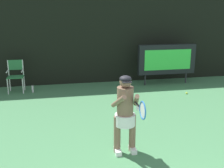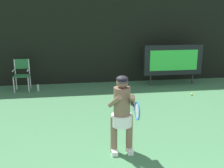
% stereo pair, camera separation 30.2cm
% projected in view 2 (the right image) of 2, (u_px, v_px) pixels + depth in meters
% --- Properties ---
extents(backdrop_screen, '(18.00, 0.12, 3.66)m').
position_uv_depth(backdrop_screen, '(95.00, 35.00, 9.89)').
color(backdrop_screen, black).
rests_on(backdrop_screen, ground).
extents(scoreboard, '(2.20, 0.21, 1.50)m').
position_uv_depth(scoreboard, '(173.00, 60.00, 9.73)').
color(scoreboard, black).
rests_on(scoreboard, ground).
extents(umpire_chair, '(0.52, 0.44, 1.08)m').
position_uv_depth(umpire_chair, '(22.00, 73.00, 9.10)').
color(umpire_chair, white).
rests_on(umpire_chair, ground).
extents(water_bottle, '(0.07, 0.07, 0.27)m').
position_uv_depth(water_bottle, '(38.00, 88.00, 9.11)').
color(water_bottle, silver).
rests_on(water_bottle, ground).
extents(tennis_player, '(0.53, 0.60, 1.52)m').
position_uv_depth(tennis_player, '(122.00, 111.00, 4.93)').
color(tennis_player, white).
rests_on(tennis_player, ground).
extents(tennis_racket, '(0.03, 0.60, 0.31)m').
position_uv_depth(tennis_racket, '(137.00, 110.00, 4.32)').
color(tennis_racket, black).
extents(tennis_ball_loose, '(0.07, 0.07, 0.07)m').
position_uv_depth(tennis_ball_loose, '(192.00, 94.00, 8.69)').
color(tennis_ball_loose, '#CCDB3D').
rests_on(tennis_ball_loose, ground).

